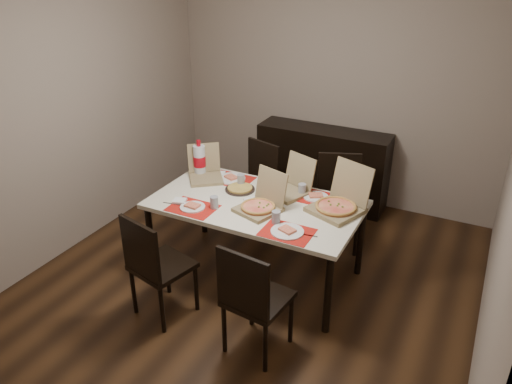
# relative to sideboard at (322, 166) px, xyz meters

# --- Properties ---
(ground) EXTENTS (3.80, 4.00, 0.02)m
(ground) POSITION_rel_sideboard_xyz_m (0.00, -1.78, -0.46)
(ground) COLOR #3D2412
(ground) RESTS_ON ground
(room_walls) EXTENTS (3.84, 4.02, 2.62)m
(room_walls) POSITION_rel_sideboard_xyz_m (0.00, -1.35, 1.28)
(room_walls) COLOR gray
(room_walls) RESTS_ON ground
(sideboard) EXTENTS (1.50, 0.40, 0.90)m
(sideboard) POSITION_rel_sideboard_xyz_m (0.00, 0.00, 0.00)
(sideboard) COLOR black
(sideboard) RESTS_ON ground
(dining_table) EXTENTS (1.80, 1.00, 0.75)m
(dining_table) POSITION_rel_sideboard_xyz_m (-0.02, -1.67, 0.23)
(dining_table) COLOR beige
(dining_table) RESTS_ON ground
(chair_near_left) EXTENTS (0.51, 0.51, 0.93)m
(chair_near_left) POSITION_rel_sideboard_xyz_m (-0.46, -2.55, 0.06)
(chair_near_left) COLOR black
(chair_near_left) RESTS_ON ground
(chair_near_right) EXTENTS (0.47, 0.47, 0.93)m
(chair_near_right) POSITION_rel_sideboard_xyz_m (0.41, -2.58, 0.06)
(chair_near_right) COLOR black
(chair_near_right) RESTS_ON ground
(chair_far_left) EXTENTS (0.52, 0.52, 0.93)m
(chair_far_left) POSITION_rel_sideboard_xyz_m (-0.43, -0.85, 0.06)
(chair_far_left) COLOR black
(chair_far_left) RESTS_ON ground
(chair_far_right) EXTENTS (0.54, 0.54, 0.93)m
(chair_far_right) POSITION_rel_sideboard_xyz_m (0.45, -0.79, 0.06)
(chair_far_right) COLOR black
(chair_far_right) RESTS_ON ground
(setting_near_left) EXTENTS (0.49, 0.30, 0.11)m
(setting_near_left) POSITION_rel_sideboard_xyz_m (-0.42, -1.98, 0.32)
(setting_near_left) COLOR red
(setting_near_left) RESTS_ON dining_table
(setting_near_right) EXTENTS (0.44, 0.30, 0.11)m
(setting_near_right) POSITION_rel_sideboard_xyz_m (0.39, -1.99, 0.32)
(setting_near_right) COLOR red
(setting_near_right) RESTS_ON dining_table
(setting_far_left) EXTENTS (0.51, 0.30, 0.11)m
(setting_far_left) POSITION_rel_sideboard_xyz_m (-0.42, -1.37, 0.32)
(setting_far_left) COLOR red
(setting_far_left) RESTS_ON dining_table
(setting_far_right) EXTENTS (0.50, 0.30, 0.11)m
(setting_far_right) POSITION_rel_sideboard_xyz_m (0.38, -1.36, 0.32)
(setting_far_right) COLOR red
(setting_far_right) RESTS_ON dining_table
(napkin_loose) EXTENTS (0.16, 0.16, 0.02)m
(napkin_loose) POSITION_rel_sideboard_xyz_m (-0.05, -1.67, 0.31)
(napkin_loose) COLOR white
(napkin_loose) RESTS_ON dining_table
(pizza_box_center) EXTENTS (0.42, 0.44, 0.32)m
(pizza_box_center) POSITION_rel_sideboard_xyz_m (0.08, -1.78, 0.35)
(pizza_box_center) COLOR olive
(pizza_box_center) RESTS_ON dining_table
(pizza_box_right) EXTENTS (0.51, 0.53, 0.39)m
(pizza_box_right) POSITION_rel_sideboard_xyz_m (0.67, -1.50, 0.36)
(pizza_box_right) COLOR olive
(pizza_box_right) RESTS_ON dining_table
(pizza_box_left) EXTENTS (0.45, 0.45, 0.31)m
(pizza_box_left) POSITION_rel_sideboard_xyz_m (-0.67, -1.44, 0.36)
(pizza_box_left) COLOR olive
(pizza_box_left) RESTS_ON dining_table
(pizza_box_extra) EXTENTS (0.43, 0.45, 0.32)m
(pizza_box_extra) POSITION_rel_sideboard_xyz_m (0.18, -1.36, 0.36)
(pizza_box_extra) COLOR olive
(pizza_box_extra) RESTS_ON dining_table
(faina_plate) EXTENTS (0.27, 0.27, 0.03)m
(faina_plate) POSITION_rel_sideboard_xyz_m (-0.26, -1.52, 0.31)
(faina_plate) COLOR black
(faina_plate) RESTS_ON dining_table
(dip_bowl) EXTENTS (0.15, 0.15, 0.03)m
(dip_bowl) POSITION_rel_sideboard_xyz_m (0.02, -1.52, 0.32)
(dip_bowl) COLOR white
(dip_bowl) RESTS_ON dining_table
(soda_bottle) EXTENTS (0.12, 0.12, 0.36)m
(soda_bottle) POSITION_rel_sideboard_xyz_m (-0.77, -1.39, 0.45)
(soda_bottle) COLOR silver
(soda_bottle) RESTS_ON dining_table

